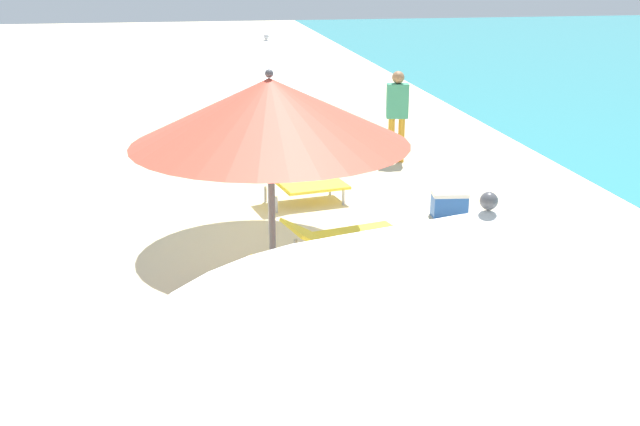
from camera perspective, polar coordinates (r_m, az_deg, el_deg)
The scene contains 9 objects.
umbrella_nearest at distance 2.63m, azimuth 12.07°, elevation -5.27°, with size 2.53×2.53×2.60m.
umbrella_second at distance 5.46m, azimuth -3.77°, elevation 7.57°, with size 2.02×2.02×2.58m.
lounger_second_shoreside at distance 6.99m, azimuth -0.23°, elevation -6.67°, with size 1.48×0.88×0.67m.
lounger_second_inland at distance 5.53m, azimuth 5.78°, elevation -15.12°, with size 1.54×0.79×0.52m.
umbrella_farthest at distance 9.08m, azimuth -4.01°, elevation 11.27°, with size 2.57×2.57×2.47m.
lounger_farthest_shoreside at distance 10.68m, azimuth -1.41°, elevation 2.17°, with size 1.31×0.83×0.55m.
lounger_farthest_inland at distance 8.65m, azimuth 1.87°, elevation -1.78°, with size 1.49×0.96×0.52m.
person_walking_near at distance 12.84m, azimuth 5.80°, elevation 7.82°, with size 0.40×0.29×1.53m.
cooler_box at distance 10.32m, azimuth 9.66°, elevation 0.66°, with size 0.50×0.36×0.35m.
Camera 1 is at (-0.72, -2.05, 3.33)m, focal length 42.76 mm.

